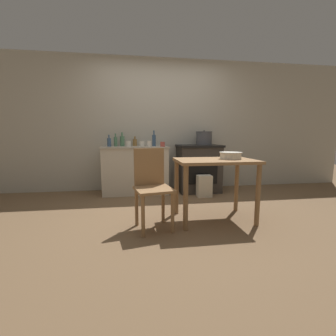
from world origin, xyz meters
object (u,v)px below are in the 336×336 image
Objects in this scene: mixing_bowl_large at (231,155)px; bottle_left at (135,142)px; bottle_far_left at (122,141)px; cup_right at (142,144)px; stove at (198,168)px; bottle_center_left at (109,142)px; stock_pot at (204,138)px; flour_sack at (204,186)px; cup_far_right at (163,144)px; bottle_mid_left at (116,141)px; chair at (152,185)px; cup_center_right at (128,144)px; work_table at (215,170)px; cup_mid_right at (149,144)px; bottle_center at (154,140)px.

bottle_left reaches higher than mixing_bowl_large.
bottle_far_left reaches higher than cup_right.
stove is 1.54m from bottle_far_left.
bottle_far_left reaches higher than mixing_bowl_large.
stove is 1.32m from bottle_left.
bottle_left is at bearing 22.13° from bottle_center_left.
stock_pot is at bearing -6.89° from bottle_left.
cup_right reaches higher than flour_sack.
bottle_far_left is 0.80m from cup_far_right.
bottle_far_left is 0.13m from bottle_mid_left.
mixing_bowl_large is 1.54× the size of bottle_left.
chair is 5.03× the size of bottle_left.
chair is at bearing -78.90° from cup_center_right.
bottle_mid_left reaches higher than bottle_center_left.
bottle_left reaches higher than work_table.
bottle_left is 1.74× the size of cup_center_right.
bottle_center_left is (-0.11, -0.08, -0.01)m from bottle_mid_left.
stove is 1.08m from cup_mid_right.
stock_pot is at bearing -0.90° from bottle_center.
mixing_bowl_large is 1.32× the size of bottle_center_left.
bottle_center_left is at bearing -144.07° from bottle_mid_left.
bottle_center_left reaches higher than mixing_bowl_large.
work_table is 9.15× the size of cup_center_right.
stove is 0.52m from flour_sack.
cup_mid_right reaches higher than flour_sack.
cup_center_right is 1.06× the size of cup_right.
bottle_far_left is 0.24m from bottle_left.
cup_center_right reaches higher than stove.
cup_mid_right is at bearing -171.17° from cup_far_right.
bottle_center_left is 0.60m from cup_right.
bottle_far_left is (-1.42, 0.63, 0.78)m from flour_sack.
bottle_mid_left is at bearing 159.51° from flour_sack.
bottle_center_left is at bearing 99.77° from chair.
mixing_bowl_large is 0.95× the size of bottle_center.
bottle_far_left is at bearing 31.01° from bottle_center_left.
bottle_left is at bearing 121.24° from cup_mid_right.
mixing_bowl_large is at bearing 4.00° from work_table.
stock_pot is at bearing 84.80° from mixing_bowl_large.
bottle_mid_left is 2.72× the size of cup_far_right.
work_table is 4.07× the size of bottle_mid_left.
mixing_bowl_large is 2.27m from bottle_center_left.
flour_sack is 3.73× the size of cup_mid_right.
bottle_center is 2.96× the size of cup_right.
bottle_mid_left is (-0.36, -0.11, 0.02)m from bottle_left.
bottle_center reaches higher than bottle_far_left.
bottle_left is 0.77× the size of bottle_mid_left.
flour_sack is (1.00, 1.19, -0.31)m from chair.
bottle_left is (-1.33, 0.16, -0.08)m from stock_pot.
flour_sack is 1.80× the size of bottle_center_left.
bottle_center_left is (-1.67, 0.05, 0.50)m from stove.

